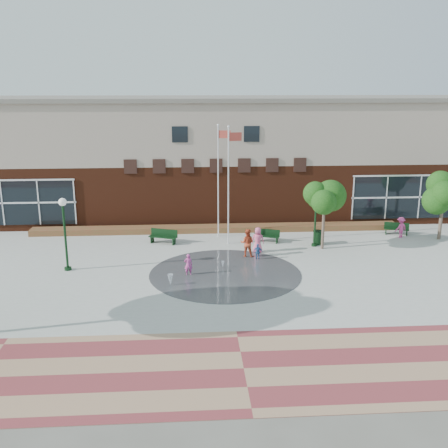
{
  "coord_description": "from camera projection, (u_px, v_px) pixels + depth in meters",
  "views": [
    {
      "loc": [
        -1.88,
        -24.23,
        10.24
      ],
      "look_at": [
        0.0,
        4.0,
        2.6
      ],
      "focal_mm": 42.0,
      "sensor_mm": 36.0,
      "label": 1
    }
  ],
  "objects": [
    {
      "name": "tree_small_right",
      "position": [
        444.0,
        194.0,
        34.6
      ],
      "size": [
        2.53,
        2.53,
        4.32
      ],
      "color": "#4C3B31",
      "rests_on": "ground"
    },
    {
      "name": "child_blue",
      "position": [
        258.0,
        252.0,
        31.22
      ],
      "size": [
        0.61,
        0.32,
        0.99
      ],
      "primitive_type": "imported",
      "rotation": [
        0.0,
        0.0,
        3.0
      ],
      "color": "#3061A1",
      "rests_on": "ground"
    },
    {
      "name": "tree_mid",
      "position": [
        325.0,
        200.0,
        32.58
      ],
      "size": [
        2.61,
        2.61,
        4.41
      ],
      "color": "#4C3B31",
      "rests_on": "ground"
    },
    {
      "name": "flagpole_left",
      "position": [
        219.0,
        175.0,
        35.02
      ],
      "size": [
        0.89,
        0.22,
        7.65
      ],
      "rotation": [
        0.0,
        0.0,
        -0.16
      ],
      "color": "white",
      "rests_on": "ground"
    },
    {
      "name": "lamp_right",
      "position": [
        316.0,
        211.0,
        33.32
      ],
      "size": [
        0.4,
        0.4,
        3.75
      ],
      "color": "black",
      "rests_on": "ground"
    },
    {
      "name": "bench_left",
      "position": [
        163.0,
        239.0,
        34.42
      ],
      "size": [
        1.93,
        1.16,
        0.94
      ],
      "rotation": [
        0.0,
        0.0,
        -0.37
      ],
      "color": "black",
      "rests_on": "ground"
    },
    {
      "name": "ground",
      "position": [
        229.0,
        295.0,
        26.13
      ],
      "size": [
        120.0,
        120.0,
        0.0
      ],
      "primitive_type": "plane",
      "color": "#666056",
      "rests_on": "ground"
    },
    {
      "name": "splash_pad",
      "position": [
        225.0,
        274.0,
        29.02
      ],
      "size": [
        8.4,
        8.4,
        0.01
      ],
      "primitive_type": "cylinder",
      "color": "#383A3D",
      "rests_on": "ground"
    },
    {
      "name": "plaza_concrete",
      "position": [
        224.0,
        268.0,
        29.99
      ],
      "size": [
        46.0,
        18.0,
        0.01
      ],
      "primitive_type": "cube",
      "color": "#A8A8A0",
      "rests_on": "ground"
    },
    {
      "name": "water_jet_b",
      "position": [
        223.0,
        268.0,
        29.91
      ],
      "size": [
        0.17,
        0.17,
        0.39
      ],
      "primitive_type": "cone",
      "rotation": [
        3.14,
        0.0,
        0.0
      ],
      "color": "white",
      "rests_on": "ground"
    },
    {
      "name": "flower_bed",
      "position": [
        217.0,
        231.0,
        37.31
      ],
      "size": [
        26.0,
        1.2,
        0.4
      ],
      "primitive_type": "cube",
      "color": "#AA2B27",
      "rests_on": "ground"
    },
    {
      "name": "person_bench",
      "position": [
        401.0,
        227.0,
        35.68
      ],
      "size": [
        1.06,
        0.86,
        1.43
      ],
      "primitive_type": "imported",
      "rotation": [
        0.0,
        0.0,
        3.56
      ],
      "color": "#D83E8B",
      "rests_on": "ground"
    },
    {
      "name": "child_splash",
      "position": [
        188.0,
        265.0,
        28.68
      ],
      "size": [
        0.46,
        0.31,
        1.23
      ],
      "primitive_type": "imported",
      "rotation": [
        0.0,
        0.0,
        3.17
      ],
      "color": "#BF3F90",
      "rests_on": "ground"
    },
    {
      "name": "bench_mid",
      "position": [
        266.0,
        238.0,
        34.72
      ],
      "size": [
        1.77,
        1.05,
        0.86
      ],
      "rotation": [
        0.0,
        0.0,
        -0.36
      ],
      "color": "black",
      "rests_on": "ground"
    },
    {
      "name": "paver_band",
      "position": [
        244.0,
        369.0,
        19.39
      ],
      "size": [
        46.0,
        6.0,
        0.01
      ],
      "primitive_type": "cube",
      "color": "brown",
      "rests_on": "ground"
    },
    {
      "name": "lamp_left",
      "position": [
        64.0,
        226.0,
        28.92
      ],
      "size": [
        0.44,
        0.44,
        4.17
      ],
      "color": "black",
      "rests_on": "ground"
    },
    {
      "name": "adult_pink",
      "position": [
        258.0,
        240.0,
        32.51
      ],
      "size": [
        0.9,
        0.71,
        1.61
      ],
      "primitive_type": "imported",
      "rotation": [
        0.0,
        0.0,
        2.87
      ],
      "color": "#DF5A85",
      "rests_on": "ground"
    },
    {
      "name": "flagpole_right",
      "position": [
        229.0,
        179.0,
        33.34
      ],
      "size": [
        0.93,
        0.29,
        7.69
      ],
      "rotation": [
        0.0,
        0.0,
        0.23
      ],
      "color": "white",
      "rests_on": "ground"
    },
    {
      "name": "adult_red",
      "position": [
        247.0,
        243.0,
        31.67
      ],
      "size": [
        0.98,
        0.84,
        1.75
      ],
      "primitive_type": "imported",
      "rotation": [
        0.0,
        0.0,
        2.9
      ],
      "color": "#BA4426",
      "rests_on": "ground"
    },
    {
      "name": "trash_can",
      "position": [
        317.0,
        237.0,
        34.19
      ],
      "size": [
        0.58,
        0.58,
        0.95
      ],
      "color": "black",
      "rests_on": "ground"
    },
    {
      "name": "library_building",
      "position": [
        213.0,
        155.0,
        41.76
      ],
      "size": [
        44.4,
        10.4,
        9.2
      ],
      "color": "#532212",
      "rests_on": "ground"
    },
    {
      "name": "bench_right",
      "position": [
        396.0,
        231.0,
        36.44
      ],
      "size": [
        1.72,
        0.98,
        0.84
      ],
      "rotation": [
        0.0,
        0.0,
        -0.33
      ],
      "color": "black",
      "rests_on": "ground"
    },
    {
      "name": "water_jet_a",
      "position": [
        171.0,
        286.0,
        27.32
      ],
      "size": [
        0.31,
        0.31,
        0.6
      ],
      "primitive_type": "cone",
      "rotation": [
        3.14,
        0.0,
        0.0
      ],
      "color": "white",
      "rests_on": "ground"
    }
  ]
}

